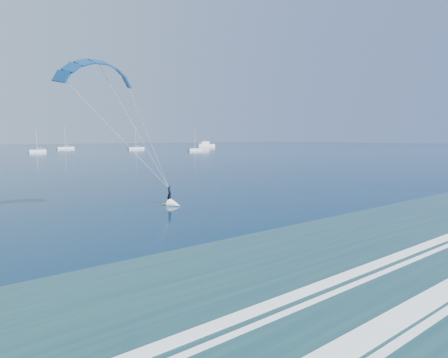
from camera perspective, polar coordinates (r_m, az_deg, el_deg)
name	(u,v)px	position (r m, az deg, el deg)	size (l,w,h in m)	color
kitesurfer_rig	(136,131)	(37.73, -12.45, 6.76)	(14.04, 5.61, 14.40)	yellow
motor_yacht	(205,145)	(290.25, -2.70, 4.90)	(14.51, 3.87, 6.06)	silver
sailboat_3	(37,151)	(207.26, -25.14, 3.67)	(7.42, 2.40, 10.48)	silver
sailboat_4	(65,148)	(260.21, -21.72, 4.17)	(9.87, 2.40, 13.27)	silver
sailboat_5	(136,148)	(240.88, -12.47, 4.34)	(9.85, 2.40, 13.29)	silver
sailboat_6	(195,149)	(208.74, -4.18, 4.23)	(8.06, 2.40, 11.02)	silver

